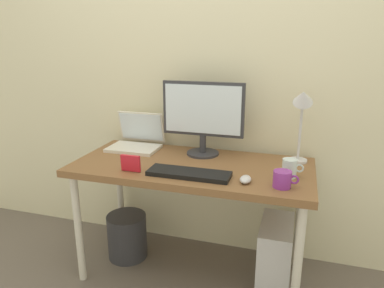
{
  "coord_description": "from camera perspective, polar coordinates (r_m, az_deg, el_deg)",
  "views": [
    {
      "loc": [
        0.57,
        -1.86,
        1.42
      ],
      "look_at": [
        0.0,
        0.0,
        0.85
      ],
      "focal_mm": 33.38,
      "sensor_mm": 36.0,
      "label": 1
    }
  ],
  "objects": [
    {
      "name": "keyboard",
      "position": [
        1.89,
        -0.49,
        -4.73
      ],
      "size": [
        0.44,
        0.14,
        0.02
      ],
      "primitive_type": "cube",
      "color": "black",
      "rests_on": "desk"
    },
    {
      "name": "desk_lamp",
      "position": [
        2.08,
        17.19,
        5.39
      ],
      "size": [
        0.11,
        0.16,
        0.45
      ],
      "color": "silver",
      "rests_on": "desk"
    },
    {
      "name": "computer_tower",
      "position": [
        2.22,
        13.1,
        -17.07
      ],
      "size": [
        0.18,
        0.36,
        0.42
      ],
      "primitive_type": "cube",
      "color": "silver",
      "rests_on": "ground_plane"
    },
    {
      "name": "mouse",
      "position": [
        1.82,
        8.55,
        -5.6
      ],
      "size": [
        0.06,
        0.09,
        0.03
      ],
      "primitive_type": "ellipsoid",
      "color": "silver",
      "rests_on": "desk"
    },
    {
      "name": "glass_cup",
      "position": [
        1.92,
        15.34,
        -3.74
      ],
      "size": [
        0.11,
        0.08,
        0.1
      ],
      "color": "silver",
      "rests_on": "desk"
    },
    {
      "name": "photo_frame",
      "position": [
        1.96,
        -9.78,
        -3.04
      ],
      "size": [
        0.11,
        0.02,
        0.09
      ],
      "primitive_type": "cube",
      "rotation": [
        0.06,
        0.0,
        0.0
      ],
      "color": "red",
      "rests_on": "desk"
    },
    {
      "name": "wastebasket",
      "position": [
        2.51,
        -10.31,
        -14.25
      ],
      "size": [
        0.26,
        0.26,
        0.3
      ],
      "primitive_type": "cylinder",
      "color": "#333338",
      "rests_on": "ground_plane"
    },
    {
      "name": "desk",
      "position": [
        2.09,
        0.0,
        -4.95
      ],
      "size": [
        1.37,
        0.64,
        0.73
      ],
      "color": "brown",
      "rests_on": "ground_plane"
    },
    {
      "name": "monitor",
      "position": [
        2.17,
        1.77,
        4.79
      ],
      "size": [
        0.5,
        0.2,
        0.45
      ],
      "color": "#333338",
      "rests_on": "desk"
    },
    {
      "name": "ground_plane",
      "position": [
        2.41,
        0.0,
        -19.69
      ],
      "size": [
        6.0,
        6.0,
        0.0
      ],
      "primitive_type": "plane",
      "color": "#665B51"
    },
    {
      "name": "laptop",
      "position": [
        2.38,
        -8.78,
        0.79
      ],
      "size": [
        0.32,
        0.27,
        0.23
      ],
      "color": "silver",
      "rests_on": "desk"
    },
    {
      "name": "back_wall",
      "position": [
        2.31,
        2.82,
        13.46
      ],
      "size": [
        4.4,
        0.04,
        2.6
      ],
      "primitive_type": "cube",
      "color": "beige",
      "rests_on": "ground_plane"
    },
    {
      "name": "coffee_mug",
      "position": [
        1.79,
        14.26,
        -5.47
      ],
      "size": [
        0.12,
        0.09,
        0.08
      ],
      "color": "purple",
      "rests_on": "desk"
    }
  ]
}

